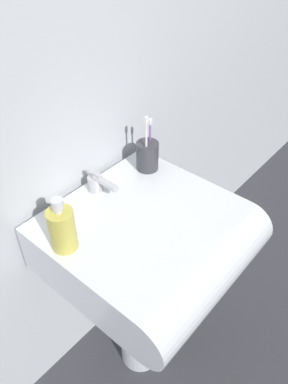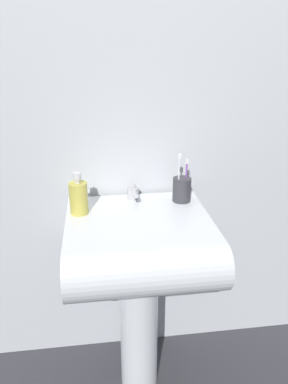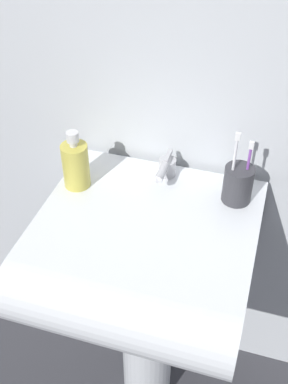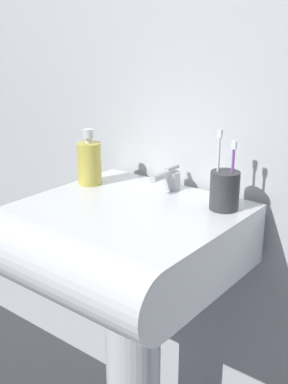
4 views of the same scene
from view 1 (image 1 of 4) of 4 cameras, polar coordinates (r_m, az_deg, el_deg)
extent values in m
plane|color=#38383D|center=(1.81, -0.56, -23.40)|extent=(6.00, 6.00, 0.00)
cube|color=silver|center=(1.10, -12.44, 16.95)|extent=(5.00, 0.05, 2.40)
cylinder|color=white|center=(1.51, -0.64, -17.62)|extent=(0.16, 0.16, 0.67)
cube|color=white|center=(1.18, -0.79, -6.51)|extent=(0.55, 0.46, 0.17)
cylinder|color=white|center=(1.09, 8.63, -12.18)|extent=(0.55, 0.17, 0.17)
cylinder|color=#B7B7BC|center=(1.20, -7.53, 1.26)|extent=(0.05, 0.05, 0.05)
cylinder|color=#B7B7BC|center=(1.16, -6.02, 1.31)|extent=(0.02, 0.09, 0.02)
cube|color=#B7B7BC|center=(1.18, -7.68, 2.70)|extent=(0.01, 0.06, 0.01)
cylinder|color=#38383D|center=(1.27, 0.52, 5.53)|extent=(0.08, 0.08, 0.10)
cylinder|color=white|center=(1.23, 0.36, 7.02)|extent=(0.01, 0.01, 0.17)
cube|color=white|center=(1.18, 0.37, 10.96)|extent=(0.01, 0.01, 0.02)
cylinder|color=purple|center=(1.27, 0.90, 7.37)|extent=(0.01, 0.01, 0.15)
cube|color=white|center=(1.22, 0.94, 10.65)|extent=(0.01, 0.01, 0.02)
cylinder|color=gold|center=(1.01, -12.32, -5.62)|extent=(0.07, 0.07, 0.13)
cylinder|color=silver|center=(0.96, -12.90, -2.67)|extent=(0.02, 0.02, 0.01)
cylinder|color=silver|center=(0.95, -13.07, -1.75)|extent=(0.03, 0.03, 0.03)
camera|label=2|loc=(0.87, 90.77, -12.18)|focal=35.00mm
camera|label=3|loc=(0.92, 68.68, 21.23)|focal=45.00mm
camera|label=4|loc=(1.45, 55.24, 10.66)|focal=45.00mm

